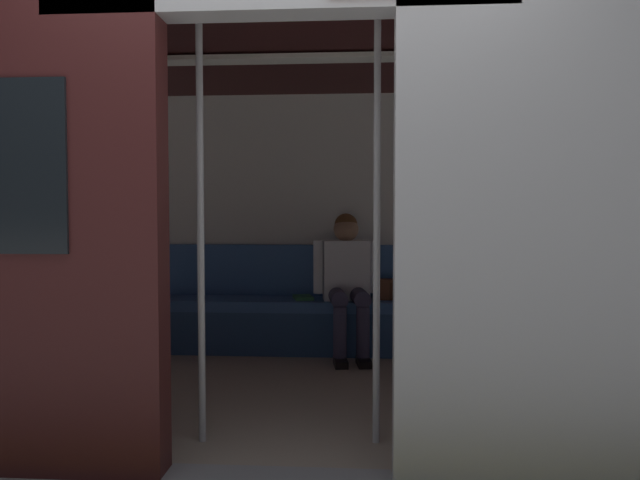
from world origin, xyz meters
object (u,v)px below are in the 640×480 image
at_px(bench_seat, 317,312).
at_px(handbag, 391,289).
at_px(person_seated, 347,275).
at_px(book, 303,297).
at_px(grab_pole_far, 377,228).
at_px(grab_pole_door, 201,228).
at_px(train_car, 294,155).

height_order(bench_seat, handbag, handbag).
height_order(person_seated, book, person_seated).
bearing_deg(grab_pole_far, grab_pole_door, 2.87).
bearing_deg(person_seated, grab_pole_door, 69.82).
bearing_deg(person_seated, grab_pole_far, 95.77).
relative_size(bench_seat, person_seated, 2.51).
distance_m(bench_seat, handbag, 0.66).
distance_m(train_car, book, 1.57).
xyz_separation_m(bench_seat, book, (0.12, -0.03, 0.12)).
height_order(person_seated, grab_pole_door, grab_pole_door).
xyz_separation_m(train_car, handbag, (-0.69, -1.16, -1.02)).
height_order(train_car, person_seated, train_car).
bearing_deg(train_car, person_seated, -107.50).
distance_m(bench_seat, person_seated, 0.42).
bearing_deg(book, handbag, 168.87).
height_order(handbag, grab_pole_door, grab_pole_door).
relative_size(train_car, bench_seat, 2.16).
height_order(bench_seat, grab_pole_door, grab_pole_door).
distance_m(book, grab_pole_door, 2.13).
relative_size(train_car, book, 29.09).
bearing_deg(grab_pole_door, grab_pole_far, -177.13).
bearing_deg(handbag, person_seated, 18.88).
distance_m(handbag, book, 0.74).
relative_size(handbag, grab_pole_door, 0.12).
height_order(bench_seat, book, book).
bearing_deg(handbag, train_car, 59.22).
xyz_separation_m(book, grab_pole_far, (-0.56, 1.96, 0.64)).
relative_size(grab_pole_door, grab_pole_far, 1.00).
bearing_deg(handbag, grab_pole_door, 62.34).
bearing_deg(train_car, grab_pole_far, 121.80).
xyz_separation_m(train_car, bench_seat, (-0.07, -1.09, -1.21)).
bearing_deg(book, grab_pole_door, 66.21).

